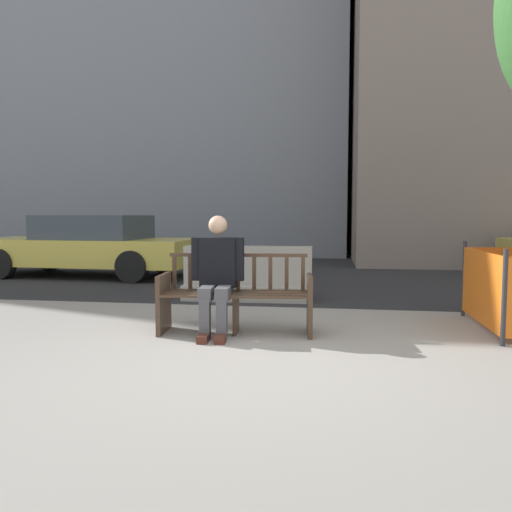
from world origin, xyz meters
The scene contains 6 objects.
ground_plane centered at (0.00, 0.00, 0.00)m, with size 200.00×200.00×0.00m, color gray.
street_asphalt centered at (0.00, 8.70, 0.00)m, with size 120.00×12.00×0.01m, color #28282B.
street_bench centered at (-0.41, 1.05, 0.40)m, with size 1.73×0.65×0.88m.
seated_person centered at (-0.61, 0.98, 0.69)m, with size 0.59×0.74×1.31m.
jersey_barrier_centre centered at (-0.66, 3.30, 0.34)m, with size 2.01×0.72×0.84m.
car_taxi_near centered at (-4.61, 5.79, 0.66)m, with size 4.87×2.11×1.33m.
Camera 1 is at (0.64, -4.38, 1.31)m, focal length 35.00 mm.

